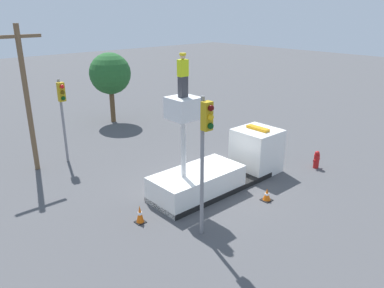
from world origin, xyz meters
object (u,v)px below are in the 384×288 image
bucket_truck (223,167)px  worker (183,75)px  traffic_light_pole (205,141)px  traffic_cone_rear (140,215)px  traffic_light_across (62,105)px  fire_hydrant (317,160)px  traffic_cone_curbside (267,195)px  tree_left_bg (110,74)px  utility_pole (26,95)px

bucket_truck → worker: bearing=180.0°
traffic_light_pole → traffic_cone_rear: (-1.32, 2.32, -3.41)m
bucket_truck → traffic_light_across: size_ratio=1.60×
traffic_light_across → fire_hydrant: bearing=-45.4°
bucket_truck → traffic_cone_curbside: size_ratio=13.10×
tree_left_bg → utility_pole: (-7.71, -5.18, 0.41)m
tree_left_bg → utility_pole: 9.30m
traffic_light_pole → fire_hydrant: bearing=3.8°
traffic_cone_rear → utility_pole: size_ratio=0.10×
bucket_truck → tree_left_bg: (1.66, 13.12, 2.69)m
worker → fire_hydrant: size_ratio=1.81×
tree_left_bg → fire_hydrant: bearing=-76.7°
utility_pole → traffic_light_across: bearing=-5.4°
fire_hydrant → traffic_light_across: bearing=134.6°
traffic_light_pole → traffic_light_across: traffic_light_pole is taller
worker → utility_pole: bearing=114.0°
fire_hydrant → tree_left_bg: tree_left_bg is taller
traffic_cone_curbside → traffic_light_across: bearing=114.4°
traffic_light_across → traffic_cone_curbside: 11.61m
traffic_cone_rear → tree_left_bg: (6.66, 13.32, 3.27)m
fire_hydrant → tree_left_bg: (-3.55, 15.05, 3.16)m
bucket_truck → traffic_cone_curbside: bearing=-83.5°
bucket_truck → worker: 5.30m
traffic_cone_curbside → traffic_cone_rear: bearing=157.1°
bucket_truck → traffic_light_pole: bearing=-145.5°
bucket_truck → traffic_cone_rear: (-5.00, -0.20, -0.58)m
fire_hydrant → traffic_cone_rear: (-10.21, 1.73, -0.11)m
traffic_cone_curbside → utility_pole: size_ratio=0.08×
worker → traffic_cone_rear: worker is taller
traffic_cone_curbside → utility_pole: (-6.33, 10.37, 3.78)m
bucket_truck → traffic_light_across: (-4.36, 7.78, 2.35)m
worker → fire_hydrant: (7.73, -1.93, -5.13)m
traffic_cone_rear → traffic_cone_curbside: traffic_cone_rear is taller
traffic_cone_curbside → traffic_light_pole: bearing=-178.7°
bucket_truck → utility_pole: (-6.05, 7.94, 3.11)m
traffic_light_across → tree_left_bg: size_ratio=0.90×
traffic_cone_curbside → tree_left_bg: (1.38, 15.55, 3.36)m
worker → tree_left_bg: (4.18, 13.12, -1.97)m
worker → traffic_cone_rear: 5.80m
traffic_light_across → utility_pole: utility_pole is taller
traffic_cone_rear → traffic_cone_curbside: (5.27, -2.23, -0.09)m
worker → traffic_light_across: 8.32m
fire_hydrant → tree_left_bg: bearing=103.3°
worker → traffic_light_pole: worker is taller
bucket_truck → tree_left_bg: tree_left_bg is taller
bucket_truck → traffic_light_pole: traffic_light_pole is taller
traffic_light_across → traffic_cone_rear: traffic_light_across is taller
worker → traffic_cone_curbside: (2.79, -2.43, -5.33)m
bucket_truck → tree_left_bg: bearing=82.8°
traffic_light_across → tree_left_bg: tree_left_bg is taller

